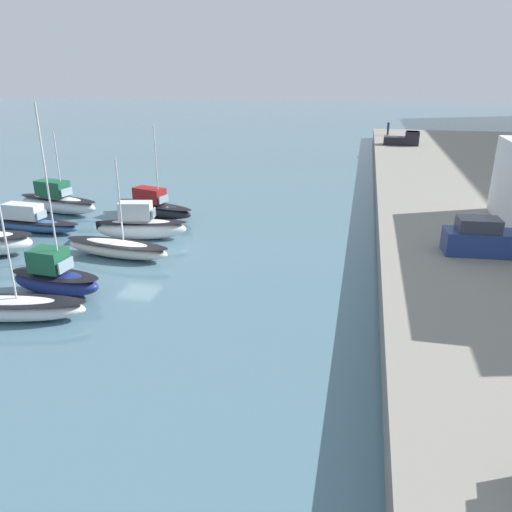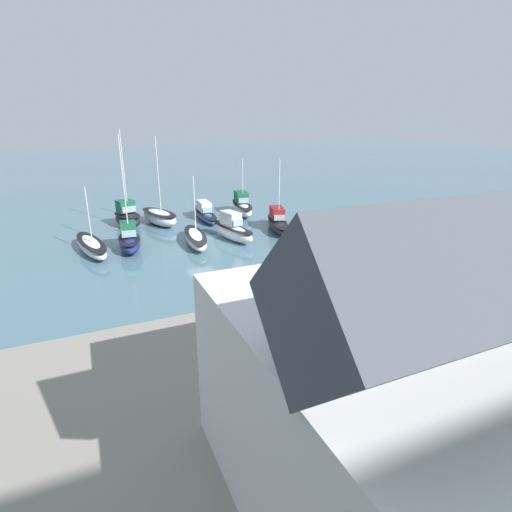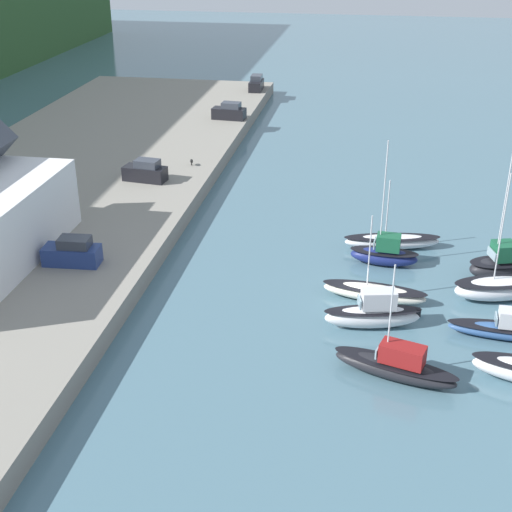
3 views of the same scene
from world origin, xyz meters
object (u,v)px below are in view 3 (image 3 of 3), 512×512
at_px(moored_boat_1, 374,314).
at_px(parked_car_3, 229,112).
at_px(moored_boat_4, 392,241).
at_px(moored_boat_3, 385,253).
at_px(parked_car_1, 256,84).
at_px(moored_boat_0, 396,366).
at_px(parked_car_2, 72,253).
at_px(dog_on_quay, 192,161).
at_px(moored_boat_2, 374,292).
at_px(moored_boat_8, 499,265).
at_px(moored_boat_7, 499,288).
at_px(parked_car_0, 145,172).

distance_m(moored_boat_1, parked_car_3, 49.29).
bearing_deg(parked_car_3, moored_boat_4, -142.74).
bearing_deg(parked_car_3, moored_boat_3, -145.90).
distance_m(parked_car_1, parked_car_3, 16.79).
xyz_separation_m(moored_boat_0, parked_car_2, (8.44, 23.95, 1.64)).
bearing_deg(dog_on_quay, moored_boat_3, 123.40).
bearing_deg(moored_boat_2, parked_car_1, 24.65).
xyz_separation_m(moored_boat_2, dog_on_quay, (22.81, 19.42, 1.44)).
bearing_deg(moored_boat_2, moored_boat_4, -0.94).
xyz_separation_m(moored_boat_8, parked_car_2, (-6.19, 31.82, 1.40)).
xyz_separation_m(moored_boat_7, parked_car_3, (39.89, 28.14, 1.64)).
distance_m(moored_boat_8, parked_car_3, 46.36).
bearing_deg(parked_car_0, moored_boat_4, -101.61).
bearing_deg(parked_car_3, dog_on_quay, -175.69).
distance_m(moored_boat_7, moored_boat_8, 3.46).
bearing_deg(parked_car_0, moored_boat_8, -103.68).
height_order(moored_boat_8, parked_car_2, moored_boat_8).
bearing_deg(moored_boat_2, parked_car_0, 59.27).
bearing_deg(moored_boat_8, moored_boat_7, 156.77).
xyz_separation_m(moored_boat_4, parked_car_1, (49.13, 19.88, 1.88)).
bearing_deg(moored_boat_1, parked_car_2, 71.10).
bearing_deg(moored_boat_4, moored_boat_2, 161.59).
bearing_deg(moored_boat_3, parked_car_1, 24.86).
bearing_deg(parked_car_0, moored_boat_0, -130.68).
distance_m(moored_boat_2, parked_car_0, 28.78).
relative_size(parked_car_0, dog_on_quay, 4.99).
distance_m(moored_boat_0, moored_boat_1, 5.94).
relative_size(moored_boat_0, moored_boat_2, 1.02).
bearing_deg(moored_boat_0, parked_car_3, 38.92).
distance_m(moored_boat_3, parked_car_3, 40.81).
height_order(moored_boat_8, parked_car_3, moored_boat_8).
bearing_deg(moored_boat_3, moored_boat_8, -91.11).
xyz_separation_m(moored_boat_4, parked_car_2, (-10.31, 23.75, 1.88)).
xyz_separation_m(moored_boat_1, parked_car_3, (45.35, 19.25, 1.49)).
distance_m(moored_boat_0, moored_boat_4, 18.76).
bearing_deg(moored_boat_7, dog_on_quay, 37.08).
xyz_separation_m(parked_car_1, parked_car_2, (-59.44, 3.87, 0.00)).
bearing_deg(dog_on_quay, moored_boat_1, 109.50).
bearing_deg(moored_boat_0, moored_boat_3, 19.81).
height_order(moored_boat_3, moored_boat_7, moored_boat_3).
distance_m(parked_car_0, parked_car_2, 18.65).
bearing_deg(moored_boat_0, parked_car_1, 33.32).
distance_m(moored_boat_8, parked_car_2, 32.45).
height_order(moored_boat_1, moored_boat_4, moored_boat_4).
bearing_deg(moored_boat_0, moored_boat_8, -11.44).
distance_m(moored_boat_3, moored_boat_7, 9.29).
bearing_deg(moored_boat_3, moored_boat_1, -179.24).
bearing_deg(moored_boat_1, parked_car_1, 4.61).
relative_size(moored_boat_2, parked_car_0, 1.76).
distance_m(moored_boat_8, parked_car_1, 60.15).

